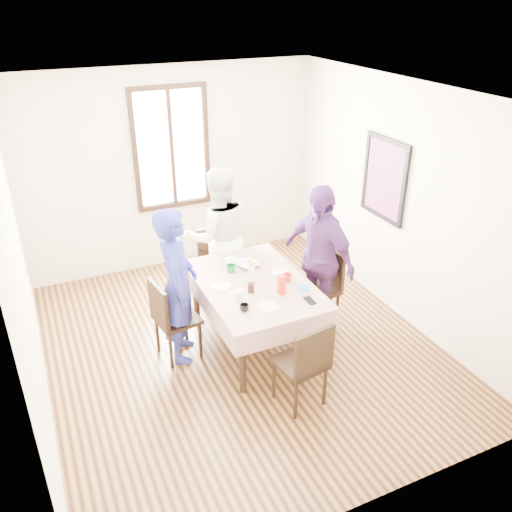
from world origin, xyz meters
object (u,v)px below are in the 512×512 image
at_px(chair_far, 220,266).
at_px(person_right, 318,258).
at_px(person_far, 219,237).
at_px(dining_table, 254,313).
at_px(person_left, 177,286).
at_px(chair_near, 300,362).
at_px(chair_left, 177,318).
at_px(chair_right, 317,289).

height_order(chair_far, person_right, person_right).
bearing_deg(chair_far, person_far, 88.69).
distance_m(dining_table, person_far, 1.12).
bearing_deg(person_left, person_right, -76.11).
relative_size(person_left, person_right, 0.98).
relative_size(chair_near, person_right, 0.53).
distance_m(chair_far, chair_near, 2.05).
distance_m(chair_left, person_right, 1.66).
relative_size(person_far, person_right, 1.01).
distance_m(person_left, person_far, 1.18).
xyz_separation_m(chair_right, chair_near, (-0.82, -1.07, 0.00)).
xyz_separation_m(dining_table, chair_left, (-0.82, 0.14, 0.08)).
bearing_deg(chair_right, chair_far, 35.21).
xyz_separation_m(dining_table, person_left, (-0.80, 0.14, 0.47)).
bearing_deg(dining_table, person_right, 3.36).
xyz_separation_m(dining_table, chair_near, (0.00, -1.03, 0.08)).
height_order(chair_far, person_far, person_far).
bearing_deg(chair_far, chair_left, 46.04).
bearing_deg(chair_far, person_left, 46.81).
xyz_separation_m(chair_right, person_right, (-0.02, -0.00, 0.40)).
distance_m(dining_table, chair_near, 1.03).
bearing_deg(dining_table, chair_left, 170.27).
bearing_deg(chair_near, person_left, 115.39).
relative_size(chair_near, person_far, 0.53).
xyz_separation_m(chair_left, person_far, (0.82, 0.87, 0.41)).
bearing_deg(person_right, chair_near, -51.47).
bearing_deg(person_right, chair_left, -108.25).
height_order(chair_near, person_left, person_left).
relative_size(chair_right, chair_near, 1.00).
bearing_deg(person_far, chair_left, 53.46).
height_order(chair_right, chair_near, same).
relative_size(chair_left, chair_far, 1.00).
relative_size(person_left, person_far, 0.97).
xyz_separation_m(chair_left, person_right, (1.61, -0.09, 0.40)).
relative_size(chair_far, person_right, 0.53).
xyz_separation_m(chair_far, chair_near, (0.00, -2.05, 0.00)).
bearing_deg(chair_near, dining_table, 81.11).
relative_size(chair_left, chair_near, 1.00).
distance_m(chair_far, person_left, 1.25).
distance_m(chair_near, person_right, 1.40).
bearing_deg(person_far, chair_far, -83.28).
bearing_deg(chair_right, person_right, 85.40).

